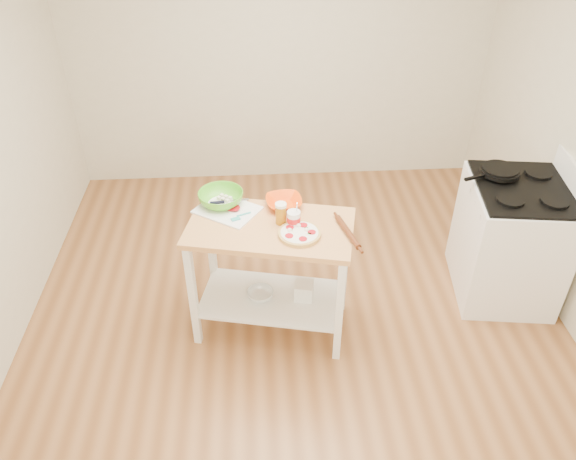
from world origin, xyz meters
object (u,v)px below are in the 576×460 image
at_px(orange_bowl, 284,202).
at_px(rolling_pin, 348,232).
at_px(yogurt_tub, 294,219).
at_px(gas_stove, 510,240).
at_px(knife, 224,202).
at_px(skillet, 499,171).
at_px(shelf_glass_bowl, 260,294).
at_px(cutting_board, 228,209).
at_px(pizza, 299,233).
at_px(beer_pint, 281,213).
at_px(green_bowl, 221,198).
at_px(spatula, 240,216).
at_px(prep_island, 271,256).
at_px(shelf_bin, 304,291).

relative_size(orange_bowl, rolling_pin, 0.72).
bearing_deg(yogurt_tub, orange_bowl, 102.06).
xyz_separation_m(gas_stove, orange_bowl, (-1.72, -0.07, 0.46)).
bearing_deg(knife, skillet, -0.01).
bearing_deg(skillet, yogurt_tub, 177.81).
relative_size(knife, shelf_glass_bowl, 1.40).
xyz_separation_m(cutting_board, orange_bowl, (0.38, 0.03, 0.02)).
bearing_deg(pizza, beer_pint, 126.97).
bearing_deg(green_bowl, spatula, -54.37).
bearing_deg(rolling_pin, prep_island, 164.76).
distance_m(knife, yogurt_tub, 0.55).
bearing_deg(shelf_glass_bowl, knife, 129.81).
bearing_deg(shelf_bin, rolling_pin, -25.31).
bearing_deg(spatula, skillet, -12.19).
relative_size(green_bowl, rolling_pin, 0.91).
xyz_separation_m(knife, beer_pint, (0.38, -0.25, 0.06)).
relative_size(yogurt_tub, shelf_bin, 1.49).
height_order(pizza, yogurt_tub, yogurt_tub).
bearing_deg(skillet, prep_island, 176.01).
relative_size(spatula, rolling_pin, 0.40).
bearing_deg(gas_stove, prep_island, -163.23).
bearing_deg(beer_pint, green_bowl, 147.96).
xyz_separation_m(spatula, shelf_glass_bowl, (0.11, -0.09, -0.63)).
height_order(gas_stove, spatula, gas_stove).
bearing_deg(spatula, beer_pint, -37.64).
bearing_deg(shelf_glass_bowl, skillet, 14.59).
relative_size(prep_island, pizza, 4.31).
xyz_separation_m(prep_island, green_bowl, (-0.33, 0.28, 0.30)).
distance_m(pizza, rolling_pin, 0.31).
relative_size(beer_pint, shelf_bin, 1.16).
bearing_deg(yogurt_tub, pizza, -75.21).
distance_m(gas_stove, rolling_pin, 1.47).
height_order(orange_bowl, shelf_glass_bowl, orange_bowl).
bearing_deg(cutting_board, orange_bowl, 37.94).
bearing_deg(rolling_pin, gas_stove, 17.85).
bearing_deg(cutting_board, green_bowl, 154.38).
xyz_separation_m(pizza, orange_bowl, (-0.08, 0.35, 0.01)).
xyz_separation_m(orange_bowl, green_bowl, (-0.43, 0.05, 0.02)).
height_order(skillet, shelf_bin, skillet).
distance_m(orange_bowl, yogurt_tub, 0.24).
height_order(gas_stove, beer_pint, gas_stove).
relative_size(gas_stove, green_bowl, 3.59).
xyz_separation_m(knife, shelf_glass_bowl, (0.23, -0.27, -0.63)).
bearing_deg(orange_bowl, rolling_pin, -42.76).
xyz_separation_m(spatula, beer_pint, (0.27, -0.07, 0.06)).
distance_m(gas_stove, yogurt_tub, 1.77).
relative_size(gas_stove, orange_bowl, 4.52).
distance_m(prep_island, yogurt_tub, 0.35).
relative_size(rolling_pin, shelf_bin, 2.63).
bearing_deg(prep_island, rolling_pin, -15.24).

